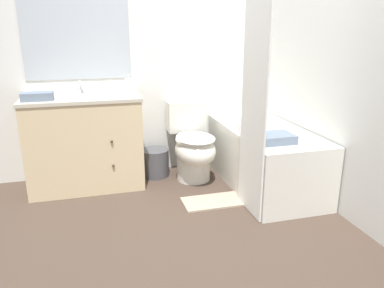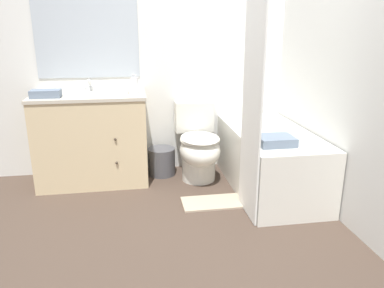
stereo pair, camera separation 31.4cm
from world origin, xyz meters
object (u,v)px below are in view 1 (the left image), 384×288
(vanity_cabinet, at_px, (85,141))
(hand_towel_folded, at_px, (37,96))
(bath_mat, at_px, (213,201))
(bathtub, at_px, (264,157))
(wastebasket, at_px, (155,163))
(soap_dispenser, at_px, (129,86))
(tissue_box, at_px, (115,90))
(sink_faucet, at_px, (81,89))
(toilet, at_px, (193,147))
(bath_towel_folded, at_px, (275,138))

(vanity_cabinet, height_order, hand_towel_folded, hand_towel_folded)
(bath_mat, bearing_deg, bathtub, 22.73)
(hand_towel_folded, bearing_deg, wastebasket, 10.79)
(vanity_cabinet, bearing_deg, soap_dispenser, -4.61)
(tissue_box, bearing_deg, sink_faucet, 143.56)
(soap_dispenser, bearing_deg, wastebasket, 24.08)
(bathtub, bearing_deg, soap_dispenser, 161.71)
(toilet, xyz_separation_m, bath_mat, (0.03, -0.57, -0.33))
(sink_faucet, relative_size, bathtub, 0.10)
(sink_faucet, height_order, bath_towel_folded, sink_faucet)
(vanity_cabinet, xyz_separation_m, tissue_box, (0.30, -0.03, 0.47))
(sink_faucet, height_order, tissue_box, sink_faucet)
(bathtub, xyz_separation_m, soap_dispenser, (-1.21, 0.40, 0.67))
(tissue_box, bearing_deg, soap_dispenser, -0.33)
(soap_dispenser, relative_size, bath_mat, 0.33)
(wastebasket, bearing_deg, sink_faucet, 170.06)
(bath_mat, bearing_deg, soap_dispenser, 133.98)
(wastebasket, bearing_deg, soap_dispenser, -155.92)
(bathtub, distance_m, hand_towel_folded, 2.11)
(tissue_box, xyz_separation_m, hand_towel_folded, (-0.66, -0.09, -0.01))
(bathtub, xyz_separation_m, wastebasket, (-0.96, 0.51, -0.14))
(sink_faucet, xyz_separation_m, wastebasket, (0.67, -0.12, -0.77))
(vanity_cabinet, distance_m, bath_towel_folded, 1.74)
(vanity_cabinet, relative_size, soap_dispenser, 5.85)
(bath_towel_folded, bearing_deg, toilet, 123.75)
(wastebasket, relative_size, tissue_box, 2.16)
(toilet, distance_m, bath_towel_folded, 0.93)
(bathtub, relative_size, hand_towel_folded, 5.50)
(sink_faucet, height_order, toilet, sink_faucet)
(toilet, height_order, hand_towel_folded, hand_towel_folded)
(tissue_box, relative_size, bath_mat, 0.24)
(hand_towel_folded, height_order, bath_mat, hand_towel_folded)
(toilet, bearing_deg, vanity_cabinet, 174.06)
(vanity_cabinet, distance_m, bathtub, 1.70)
(sink_faucet, relative_size, soap_dispenser, 0.80)
(hand_towel_folded, bearing_deg, sink_faucet, 41.44)
(sink_faucet, distance_m, bathtub, 1.86)
(wastebasket, relative_size, soap_dispenser, 1.58)
(bath_towel_folded, bearing_deg, tissue_box, 146.21)
(bath_towel_folded, relative_size, bath_mat, 0.54)
(sink_faucet, xyz_separation_m, tissue_box, (0.30, -0.22, 0.01))
(sink_faucet, relative_size, bath_mat, 0.27)
(soap_dispenser, bearing_deg, bath_towel_folded, -36.66)
(tissue_box, distance_m, bath_mat, 1.34)
(bathtub, xyz_separation_m, hand_towel_folded, (-1.99, 0.31, 0.62))
(tissue_box, relative_size, soap_dispenser, 0.73)
(toilet, distance_m, soap_dispenser, 0.86)
(bathtub, height_order, tissue_box, tissue_box)
(bathtub, bearing_deg, hand_towel_folded, 171.09)
(bath_mat, bearing_deg, tissue_box, 139.13)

